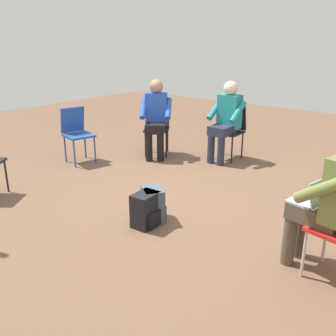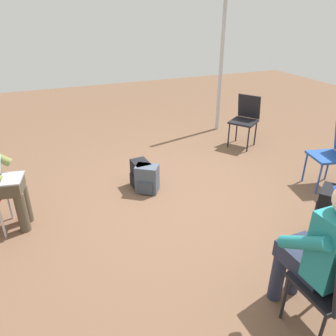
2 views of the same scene
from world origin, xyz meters
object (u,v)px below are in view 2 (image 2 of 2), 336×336
at_px(person_in_teal, 324,248).
at_px(backpack_near_laptop_user, 147,180).
at_px(chair_southwest, 246,117).
at_px(chair_west, 334,152).
at_px(backpack_by_empty_chair, 141,176).

bearing_deg(person_in_teal, backpack_near_laptop_user, 101.79).
relative_size(chair_southwest, person_in_teal, 0.69).
relative_size(chair_west, person_in_teal, 0.69).
bearing_deg(chair_southwest, backpack_near_laptop_user, 78.48).
bearing_deg(chair_southwest, backpack_by_empty_chair, 74.50).
relative_size(backpack_near_laptop_user, backpack_by_empty_chair, 1.00).
xyz_separation_m(chair_southwest, chair_west, (-0.21, 1.64, 0.00)).
height_order(chair_southwest, person_in_teal, person_in_teal).
height_order(person_in_teal, backpack_near_laptop_user, person_in_teal).
xyz_separation_m(chair_southwest, person_in_teal, (1.55, 3.16, 0.20)).
distance_m(chair_southwest, chair_west, 1.66).
height_order(chair_west, backpack_by_empty_chair, chair_west).
relative_size(person_in_teal, backpack_near_laptop_user, 3.44).
xyz_separation_m(chair_west, backpack_by_empty_chair, (2.29, -0.94, -0.34)).
height_order(chair_west, backpack_near_laptop_user, chair_west).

